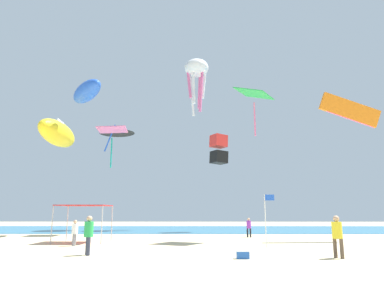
{
  "coord_description": "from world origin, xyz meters",
  "views": [
    {
      "loc": [
        -1.03,
        -18.98,
        2.08
      ],
      "look_at": [
        -1.4,
        12.81,
        8.35
      ],
      "focal_mm": 32.19,
      "sensor_mm": 36.0,
      "label": 1
    }
  ],
  "objects_px": {
    "kite_box_red": "(219,149)",
    "kite_inflatable_yellow": "(58,134)",
    "person_leftmost": "(249,226)",
    "person_central": "(337,233)",
    "cooler_box": "(243,255)",
    "kite_inflatable_blue": "(87,92)",
    "banner_flag": "(267,215)",
    "kite_octopus_white": "(197,71)",
    "kite_parafoil_orange": "(350,110)",
    "kite_diamond_pink": "(112,132)",
    "person_rightmost": "(75,231)",
    "kite_diamond_green": "(254,96)",
    "person_near_tent": "(89,232)",
    "canopy_tent": "(85,207)",
    "kite_delta_black": "(117,130)"
  },
  "relations": [
    {
      "from": "person_central",
      "to": "cooler_box",
      "type": "distance_m",
      "value": 4.5
    },
    {
      "from": "kite_inflatable_blue",
      "to": "kite_diamond_pink",
      "type": "bearing_deg",
      "value": -40.57
    },
    {
      "from": "kite_parafoil_orange",
      "to": "person_rightmost",
      "type": "bearing_deg",
      "value": -167.62
    },
    {
      "from": "person_leftmost",
      "to": "kite_inflatable_blue",
      "type": "relative_size",
      "value": 0.32
    },
    {
      "from": "person_central",
      "to": "kite_inflatable_blue",
      "type": "distance_m",
      "value": 21.16
    },
    {
      "from": "person_central",
      "to": "kite_inflatable_yellow",
      "type": "relative_size",
      "value": 0.26
    },
    {
      "from": "kite_box_red",
      "to": "kite_inflatable_yellow",
      "type": "height_order",
      "value": "kite_inflatable_yellow"
    },
    {
      "from": "person_leftmost",
      "to": "person_near_tent",
      "type": "bearing_deg",
      "value": -88.95
    },
    {
      "from": "person_leftmost",
      "to": "cooler_box",
      "type": "bearing_deg",
      "value": -60.0
    },
    {
      "from": "cooler_box",
      "to": "kite_inflatable_yellow",
      "type": "distance_m",
      "value": 21.94
    },
    {
      "from": "canopy_tent",
      "to": "person_leftmost",
      "type": "relative_size",
      "value": 2.13
    },
    {
      "from": "canopy_tent",
      "to": "cooler_box",
      "type": "bearing_deg",
      "value": -39.61
    },
    {
      "from": "kite_box_red",
      "to": "kite_octopus_white",
      "type": "distance_m",
      "value": 12.9
    },
    {
      "from": "kite_octopus_white",
      "to": "kite_parafoil_orange",
      "type": "bearing_deg",
      "value": -59.45
    },
    {
      "from": "person_leftmost",
      "to": "kite_diamond_pink",
      "type": "relative_size",
      "value": 0.4
    },
    {
      "from": "banner_flag",
      "to": "kite_diamond_pink",
      "type": "bearing_deg",
      "value": 135.29
    },
    {
      "from": "person_rightmost",
      "to": "kite_diamond_green",
      "type": "xyz_separation_m",
      "value": [
        12.19,
        4.17,
        10.21
      ]
    },
    {
      "from": "person_leftmost",
      "to": "kite_inflatable_blue",
      "type": "bearing_deg",
      "value": -127.23
    },
    {
      "from": "person_near_tent",
      "to": "kite_diamond_pink",
      "type": "height_order",
      "value": "kite_diamond_pink"
    },
    {
      "from": "cooler_box",
      "to": "person_rightmost",
      "type": "bearing_deg",
      "value": 149.24
    },
    {
      "from": "person_near_tent",
      "to": "kite_diamond_green",
      "type": "xyz_separation_m",
      "value": [
        9.93,
        8.74,
        10.03
      ]
    },
    {
      "from": "person_leftmost",
      "to": "kite_diamond_green",
      "type": "bearing_deg",
      "value": -46.29
    },
    {
      "from": "person_near_tent",
      "to": "kite_box_red",
      "type": "distance_m",
      "value": 22.7
    },
    {
      "from": "kite_diamond_pink",
      "to": "kite_inflatable_blue",
      "type": "bearing_deg",
      "value": -10.78
    },
    {
      "from": "kite_inflatable_blue",
      "to": "banner_flag",
      "type": "bearing_deg",
      "value": -149.27
    },
    {
      "from": "person_rightmost",
      "to": "kite_diamond_green",
      "type": "distance_m",
      "value": 16.44
    },
    {
      "from": "banner_flag",
      "to": "kite_octopus_white",
      "type": "height_order",
      "value": "kite_octopus_white"
    },
    {
      "from": "person_rightmost",
      "to": "kite_delta_black",
      "type": "height_order",
      "value": "kite_delta_black"
    },
    {
      "from": "person_near_tent",
      "to": "person_rightmost",
      "type": "xyz_separation_m",
      "value": [
        -2.27,
        4.57,
        -0.18
      ]
    },
    {
      "from": "kite_delta_black",
      "to": "kite_inflatable_blue",
      "type": "bearing_deg",
      "value": -164.23
    },
    {
      "from": "banner_flag",
      "to": "kite_parafoil_orange",
      "type": "height_order",
      "value": "kite_parafoil_orange"
    },
    {
      "from": "canopy_tent",
      "to": "kite_inflatable_blue",
      "type": "bearing_deg",
      "value": 117.34
    },
    {
      "from": "canopy_tent",
      "to": "kite_octopus_white",
      "type": "xyz_separation_m",
      "value": [
        7.94,
        18.16,
        17.92
      ]
    },
    {
      "from": "person_leftmost",
      "to": "person_central",
      "type": "xyz_separation_m",
      "value": [
        2.1,
        -13.09,
        0.19
      ]
    },
    {
      "from": "person_rightmost",
      "to": "kite_delta_black",
      "type": "xyz_separation_m",
      "value": [
        -2.08,
        18.86,
        10.94
      ]
    },
    {
      "from": "canopy_tent",
      "to": "person_leftmost",
      "type": "xyz_separation_m",
      "value": [
        12.23,
        5.05,
        -1.49
      ]
    },
    {
      "from": "kite_inflatable_yellow",
      "to": "kite_octopus_white",
      "type": "bearing_deg",
      "value": -47.28
    },
    {
      "from": "person_leftmost",
      "to": "person_central",
      "type": "distance_m",
      "value": 13.26
    },
    {
      "from": "banner_flag",
      "to": "kite_inflatable_yellow",
      "type": "relative_size",
      "value": 0.43
    },
    {
      "from": "kite_delta_black",
      "to": "kite_inflatable_yellow",
      "type": "relative_size",
      "value": 0.7
    },
    {
      "from": "person_central",
      "to": "kite_inflatable_yellow",
      "type": "xyz_separation_m",
      "value": [
        -18.96,
        13.65,
        7.88
      ]
    },
    {
      "from": "canopy_tent",
      "to": "banner_flag",
      "type": "relative_size",
      "value": 1.09
    },
    {
      "from": "banner_flag",
      "to": "kite_inflatable_yellow",
      "type": "bearing_deg",
      "value": 151.22
    },
    {
      "from": "kite_octopus_white",
      "to": "kite_inflatable_blue",
      "type": "bearing_deg",
      "value": -126.13
    },
    {
      "from": "canopy_tent",
      "to": "kite_octopus_white",
      "type": "distance_m",
      "value": 26.72
    },
    {
      "from": "kite_box_red",
      "to": "kite_delta_black",
      "type": "bearing_deg",
      "value": -135.92
    },
    {
      "from": "kite_diamond_pink",
      "to": "kite_inflatable_blue",
      "type": "xyz_separation_m",
      "value": [
        -0.51,
        -6.88,
        1.73
      ]
    },
    {
      "from": "person_leftmost",
      "to": "kite_diamond_pink",
      "type": "distance_m",
      "value": 16.06
    },
    {
      "from": "person_rightmost",
      "to": "kite_octopus_white",
      "type": "distance_m",
      "value": 29.35
    },
    {
      "from": "cooler_box",
      "to": "kite_diamond_pink",
      "type": "relative_size",
      "value": 0.14
    }
  ]
}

